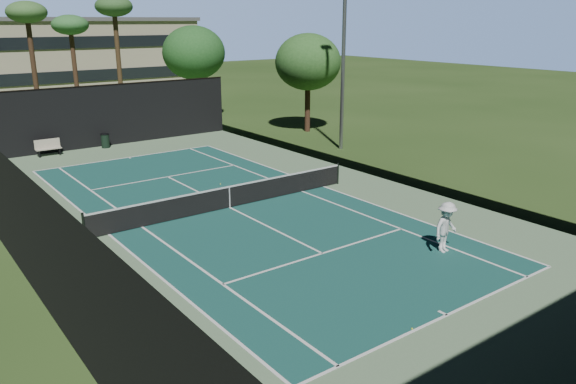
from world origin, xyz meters
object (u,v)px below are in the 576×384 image
(tennis_ball_a, at_px, (412,329))
(tennis_ball_d, at_px, (90,216))
(tennis_net, at_px, (229,196))
(park_bench, at_px, (48,147))
(tennis_ball_c, at_px, (220,184))
(tennis_ball_b, at_px, (156,218))
(trash_bin, at_px, (105,141))
(player, at_px, (446,227))

(tennis_ball_a, bearing_deg, tennis_ball_d, 105.70)
(tennis_net, xyz_separation_m, park_bench, (-3.75, 15.32, -0.01))
(tennis_ball_d, height_order, park_bench, park_bench)
(tennis_net, xyz_separation_m, tennis_ball_c, (1.54, 3.47, -0.53))
(tennis_ball_c, bearing_deg, tennis_ball_d, -172.43)
(tennis_ball_a, xyz_separation_m, tennis_ball_c, (2.91, 15.27, -0.00))
(tennis_ball_a, relative_size, tennis_ball_d, 0.79)
(tennis_net, distance_m, tennis_ball_b, 3.33)
(tennis_ball_a, relative_size, trash_bin, 0.06)
(player, height_order, tennis_ball_d, player)
(tennis_ball_b, xyz_separation_m, park_bench, (-0.52, 14.66, 0.52))
(tennis_ball_b, height_order, trash_bin, trash_bin)
(tennis_ball_a, relative_size, park_bench, 0.04)
(tennis_net, distance_m, tennis_ball_a, 11.89)
(player, bearing_deg, trash_bin, 92.24)
(tennis_ball_c, bearing_deg, tennis_net, -113.86)
(tennis_net, relative_size, park_bench, 8.60)
(tennis_ball_b, bearing_deg, tennis_ball_d, 139.18)
(park_bench, distance_m, trash_bin, 3.59)
(tennis_net, height_order, tennis_ball_b, tennis_net)
(park_bench, bearing_deg, tennis_net, -76.26)
(park_bench, bearing_deg, trash_bin, 1.53)
(tennis_ball_a, bearing_deg, trash_bin, 87.44)
(player, distance_m, tennis_ball_d, 14.62)
(tennis_ball_d, bearing_deg, player, -51.51)
(tennis_ball_b, xyz_separation_m, tennis_ball_d, (-2.18, 1.89, 0.01))
(tennis_net, height_order, tennis_ball_d, tennis_net)
(tennis_ball_c, xyz_separation_m, park_bench, (-5.28, 11.85, 0.52))
(tennis_ball_b, height_order, park_bench, park_bench)
(park_bench, bearing_deg, tennis_ball_c, -65.98)
(player, xyz_separation_m, park_bench, (-7.42, 24.20, -0.39))
(player, bearing_deg, tennis_ball_d, 121.77)
(tennis_ball_d, relative_size, trash_bin, 0.08)
(tennis_ball_a, xyz_separation_m, tennis_ball_b, (-1.85, 12.46, 0.00))
(tennis_ball_d, height_order, trash_bin, trash_bin)
(player, bearing_deg, tennis_ball_c, 93.12)
(tennis_ball_c, bearing_deg, player, -80.17)
(tennis_ball_b, bearing_deg, tennis_ball_a, -81.56)
(tennis_ball_b, distance_m, trash_bin, 15.08)
(player, xyz_separation_m, tennis_ball_b, (-6.90, 9.54, -0.91))
(park_bench, height_order, trash_bin, park_bench)
(tennis_ball_a, distance_m, tennis_ball_d, 14.90)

